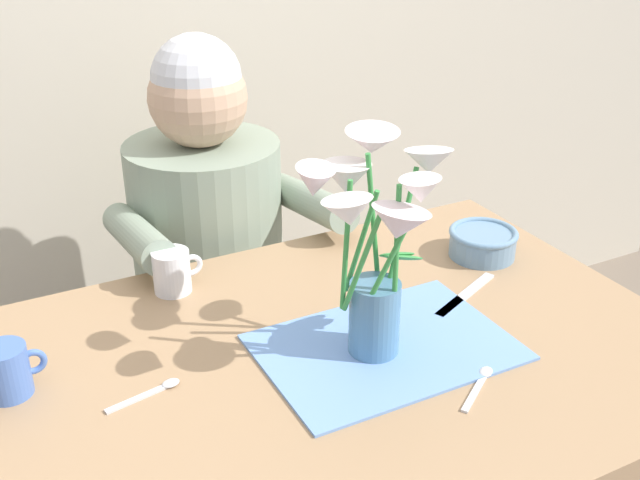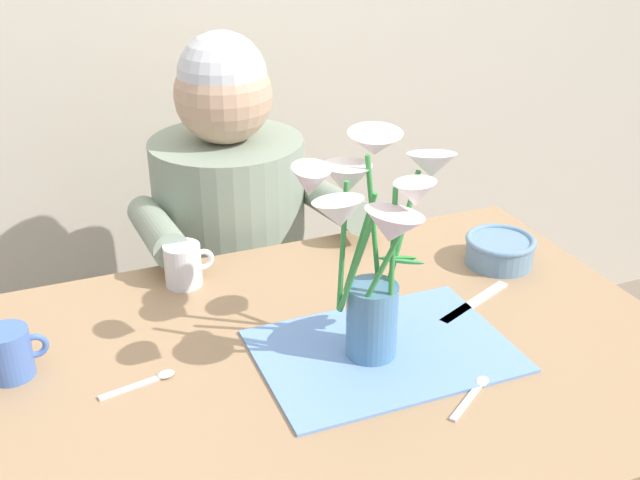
% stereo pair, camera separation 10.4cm
% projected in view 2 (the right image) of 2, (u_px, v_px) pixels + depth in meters
% --- Properties ---
extents(dining_table, '(1.20, 0.80, 0.74)m').
position_uv_depth(dining_table, '(318.00, 406.00, 1.27)').
color(dining_table, '#9E7A56').
rests_on(dining_table, ground_plane).
extents(seated_person, '(0.45, 0.47, 1.14)m').
position_uv_depth(seated_person, '(234.00, 276.00, 1.83)').
color(seated_person, '#4C4C56').
rests_on(seated_person, ground_plane).
extents(striped_placemat, '(0.40, 0.28, 0.00)m').
position_uv_depth(striped_placemat, '(384.00, 351.00, 1.24)').
color(striped_placemat, '#6B93D1').
rests_on(striped_placemat, dining_table).
extents(flower_vase, '(0.28, 0.24, 0.35)m').
position_uv_depth(flower_vase, '(374.00, 236.00, 1.14)').
color(flower_vase, teal).
rests_on(flower_vase, dining_table).
extents(ceramic_bowl, '(0.14, 0.14, 0.06)m').
position_uv_depth(ceramic_bowl, '(500.00, 249.00, 1.50)').
color(ceramic_bowl, '#6689A8').
rests_on(ceramic_bowl, dining_table).
extents(dinner_knife, '(0.18, 0.09, 0.00)m').
position_uv_depth(dinner_knife, '(475.00, 302.00, 1.37)').
color(dinner_knife, silver).
rests_on(dinner_knife, dining_table).
extents(ceramic_mug, '(0.09, 0.07, 0.08)m').
position_uv_depth(ceramic_mug, '(10.00, 353.00, 1.16)').
color(ceramic_mug, '#476BB7').
rests_on(ceramic_mug, dining_table).
extents(tea_cup, '(0.09, 0.07, 0.08)m').
position_uv_depth(tea_cup, '(184.00, 265.00, 1.42)').
color(tea_cup, silver).
rests_on(tea_cup, dining_table).
extents(spoon_0, '(0.12, 0.04, 0.01)m').
position_uv_depth(spoon_0, '(150.00, 380.00, 1.16)').
color(spoon_0, silver).
rests_on(spoon_0, dining_table).
extents(spoon_1, '(0.11, 0.08, 0.01)m').
position_uv_depth(spoon_1, '(475.00, 391.00, 1.14)').
color(spoon_1, silver).
rests_on(spoon_1, dining_table).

